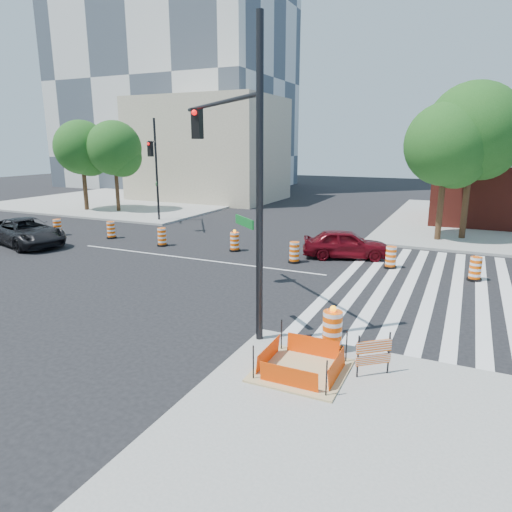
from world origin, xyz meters
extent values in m
plane|color=black|center=(0.00, 0.00, 0.00)|extent=(120.00, 120.00, 0.00)
cube|color=gray|center=(-18.00, 18.00, 0.07)|extent=(22.00, 22.00, 0.15)
cube|color=silver|center=(7.80, 0.00, 0.01)|extent=(0.45, 13.50, 0.01)
cube|color=silver|center=(8.70, 0.00, 0.01)|extent=(0.45, 13.50, 0.01)
cube|color=silver|center=(9.60, 0.00, 0.01)|extent=(0.45, 13.50, 0.01)
cube|color=silver|center=(10.50, 0.00, 0.01)|extent=(0.45, 13.50, 0.01)
cube|color=silver|center=(11.40, 0.00, 0.01)|extent=(0.45, 13.50, 0.01)
cube|color=silver|center=(12.30, 0.00, 0.01)|extent=(0.45, 13.50, 0.01)
cube|color=silver|center=(13.20, 0.00, 0.01)|extent=(0.45, 13.50, 0.01)
cube|color=silver|center=(14.10, 0.00, 0.01)|extent=(0.45, 13.50, 0.01)
cube|color=silver|center=(0.00, 0.00, 0.01)|extent=(14.00, 0.12, 0.01)
cube|color=tan|center=(9.00, -9.00, 0.17)|extent=(2.20, 2.20, 0.05)
cube|color=#EC4004|center=(9.00, -9.90, 0.43)|extent=(1.44, 0.02, 0.55)
cube|color=#EC4004|center=(9.00, -8.10, 0.43)|extent=(1.44, 0.02, 0.55)
cube|color=#EC4004|center=(8.10, -9.00, 0.43)|extent=(0.02, 1.44, 0.55)
cube|color=#EC4004|center=(9.90, -9.00, 0.43)|extent=(0.02, 1.44, 0.55)
cylinder|color=black|center=(8.10, -9.90, 0.60)|extent=(0.04, 0.04, 0.90)
cylinder|color=black|center=(9.90, -9.90, 0.60)|extent=(0.04, 0.04, 0.90)
cylinder|color=black|center=(8.10, -8.10, 0.60)|extent=(0.04, 0.04, 0.90)
cylinder|color=black|center=(9.90, -8.10, 0.60)|extent=(0.04, 0.04, 0.90)
cube|color=silver|center=(-24.00, 34.00, 22.50)|extent=(28.00, 18.00, 45.00)
cube|color=tan|center=(-12.00, 22.00, 5.00)|extent=(14.00, 10.00, 10.00)
imported|color=#52070E|center=(6.94, 3.47, 0.73)|extent=(4.61, 3.04, 1.46)
imported|color=black|center=(-10.24, -1.32, 0.77)|extent=(6.02, 3.94, 1.54)
cylinder|color=black|center=(7.23, -7.65, 4.52)|extent=(0.20, 0.20, 8.74)
cylinder|color=black|center=(4.76, -5.49, 6.93)|extent=(5.03, 4.41, 0.13)
cube|color=black|center=(3.03, -3.99, 6.38)|extent=(0.35, 0.31, 1.09)
sphere|color=#FF0C0C|center=(3.03, -4.17, 6.76)|extent=(0.20, 0.20, 0.20)
cube|color=#0C591E|center=(6.41, -6.93, 3.43)|extent=(1.02, 0.89, 0.27)
cylinder|color=black|center=(-8.35, 8.47, 3.77)|extent=(0.16, 0.16, 7.24)
cylinder|color=black|center=(-6.86, 6.20, 5.76)|extent=(3.07, 4.60, 0.11)
cube|color=black|center=(-5.82, 4.61, 5.31)|extent=(0.29, 0.25, 0.91)
sphere|color=#FF0C0C|center=(-5.82, 4.43, 5.63)|extent=(0.16, 0.16, 0.16)
cube|color=#0C591E|center=(-7.85, 7.72, 2.87)|extent=(0.63, 0.93, 0.23)
cylinder|color=black|center=(9.36, -7.53, 0.21)|extent=(0.66, 0.66, 0.11)
cylinder|color=#FF5605|center=(9.36, -7.53, 0.76)|extent=(0.53, 0.53, 1.05)
sphere|color=#FF990C|center=(9.36, -7.53, 1.37)|extent=(0.18, 0.18, 0.18)
cube|color=#FF5605|center=(10.65, -8.44, 0.91)|extent=(0.74, 0.62, 0.30)
cube|color=#FF5605|center=(10.65, -8.44, 0.56)|extent=(0.74, 0.62, 0.24)
cylinder|color=black|center=(10.33, -8.70, 0.69)|extent=(0.04, 0.04, 1.09)
cylinder|color=black|center=(10.97, -8.18, 0.69)|extent=(0.04, 0.04, 1.09)
cylinder|color=#382314|center=(-17.06, 10.08, 2.36)|extent=(0.35, 0.35, 4.72)
sphere|color=#144313|center=(-17.06, 10.08, 5.31)|extent=(4.43, 4.43, 4.43)
sphere|color=#144313|center=(-16.51, 10.41, 4.58)|extent=(3.25, 3.25, 3.25)
sphere|color=#144313|center=(-17.50, 9.86, 4.87)|extent=(2.95, 2.95, 2.95)
cylinder|color=#382314|center=(-14.19, 10.74, 2.34)|extent=(0.31, 0.31, 4.69)
sphere|color=#144313|center=(-14.19, 10.74, 5.27)|extent=(4.39, 4.39, 4.39)
sphere|color=#144313|center=(-13.70, 11.04, 4.54)|extent=(3.22, 3.22, 3.22)
sphere|color=#144313|center=(-14.57, 10.55, 4.83)|extent=(2.93, 2.93, 2.93)
cylinder|color=#382314|center=(10.92, 9.60, 2.50)|extent=(0.34, 0.34, 4.99)
sphere|color=#144313|center=(10.92, 9.60, 5.61)|extent=(4.68, 4.68, 4.68)
sphere|color=#144313|center=(11.46, 9.92, 4.83)|extent=(3.43, 3.43, 3.43)
sphere|color=#144313|center=(10.49, 9.39, 5.15)|extent=(3.12, 3.12, 3.12)
cylinder|color=#382314|center=(12.22, 10.66, 2.85)|extent=(0.36, 0.36, 5.71)
sphere|color=#144313|center=(12.22, 10.66, 6.42)|extent=(5.35, 5.35, 5.35)
sphere|color=#144313|center=(12.78, 10.99, 5.53)|extent=(3.92, 3.92, 3.92)
sphere|color=#144313|center=(11.78, 10.44, 5.88)|extent=(3.57, 3.57, 3.57)
cylinder|color=black|center=(-10.93, 1.46, 0.05)|extent=(0.60, 0.60, 0.10)
cylinder|color=#FF5605|center=(-10.93, 1.46, 0.55)|extent=(0.48, 0.48, 0.95)
cylinder|color=black|center=(-7.26, 2.22, 0.05)|extent=(0.60, 0.60, 0.10)
cylinder|color=#FF5605|center=(-7.26, 2.22, 0.55)|extent=(0.48, 0.48, 0.95)
cylinder|color=black|center=(-3.15, 1.79, 0.05)|extent=(0.60, 0.60, 0.10)
cylinder|color=#FF5605|center=(-3.15, 1.79, 0.55)|extent=(0.48, 0.48, 0.95)
cylinder|color=black|center=(1.16, 2.41, 0.05)|extent=(0.60, 0.60, 0.10)
cylinder|color=#FF5605|center=(1.16, 2.41, 0.55)|extent=(0.48, 0.48, 0.95)
sphere|color=#FF990C|center=(1.16, 2.41, 1.10)|extent=(0.16, 0.16, 0.16)
cylinder|color=black|center=(4.93, 1.47, 0.05)|extent=(0.60, 0.60, 0.10)
cylinder|color=#FF5605|center=(4.93, 1.47, 0.55)|extent=(0.48, 0.48, 0.95)
cylinder|color=black|center=(9.36, 2.41, 0.05)|extent=(0.60, 0.60, 0.10)
cylinder|color=#FF5605|center=(9.36, 2.41, 0.55)|extent=(0.48, 0.48, 0.95)
cylinder|color=black|center=(12.93, 1.90, 0.05)|extent=(0.60, 0.60, 0.10)
cylinder|color=#FF5605|center=(12.93, 1.90, 0.55)|extent=(0.48, 0.48, 0.95)
camera|label=1|loc=(12.35, -18.87, 5.71)|focal=32.00mm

